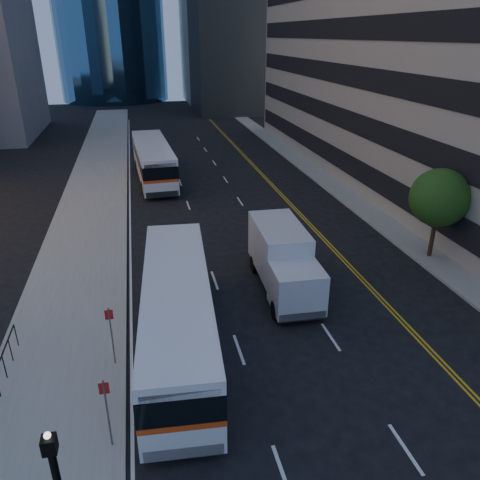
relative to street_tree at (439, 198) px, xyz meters
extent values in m
plane|color=black|center=(-9.00, -8.00, -3.64)|extent=(160.00, 160.00, 0.00)
cube|color=gray|center=(-19.50, 17.00, -3.57)|extent=(5.00, 90.00, 0.15)
cube|color=gray|center=(0.00, 17.00, -3.57)|extent=(2.00, 90.00, 0.15)
cylinder|color=#332114|center=(0.00, 0.00, -2.39)|extent=(0.24, 0.24, 2.20)
sphere|color=#1D4213|center=(0.00, 0.00, 0.01)|extent=(3.20, 3.20, 3.20)
cube|color=black|center=(-18.00, -14.00, 0.89)|extent=(0.28, 0.28, 0.36)
cube|color=white|center=(-14.85, -5.28, -2.75)|extent=(3.42, 12.00, 1.09)
cube|color=#DE4514|center=(-14.85, -5.28, -2.11)|extent=(3.44, 12.03, 0.22)
cube|color=black|center=(-14.85, -5.28, -1.57)|extent=(3.44, 12.03, 0.89)
cube|color=white|center=(-14.85, -5.28, -0.83)|extent=(3.42, 12.00, 0.49)
cylinder|color=black|center=(-16.27, -8.74, -3.15)|extent=(0.37, 1.01, 0.99)
cylinder|color=black|center=(-13.95, -8.91, -3.15)|extent=(0.37, 1.01, 0.99)
cylinder|color=black|center=(-15.78, -2.05, -3.15)|extent=(0.37, 1.01, 0.99)
cylinder|color=black|center=(-13.46, -2.22, -3.15)|extent=(0.37, 1.01, 0.99)
cube|color=white|center=(-14.63, 19.44, -2.71)|extent=(3.31, 12.52, 1.14)
cube|color=#F04416|center=(-14.63, 19.44, -2.04)|extent=(3.33, 12.54, 0.23)
cube|color=black|center=(-14.63, 19.44, -1.47)|extent=(3.33, 12.54, 0.93)
cube|color=white|center=(-14.63, 19.44, -0.70)|extent=(3.31, 12.52, 0.52)
cylinder|color=black|center=(-15.66, 15.66, -3.12)|extent=(0.36, 1.05, 1.03)
cylinder|color=black|center=(-13.22, 15.78, -3.12)|extent=(0.36, 1.05, 1.03)
cylinder|color=black|center=(-16.02, 22.68, -3.12)|extent=(0.36, 1.05, 1.03)
cylinder|color=black|center=(-13.57, 22.80, -3.12)|extent=(0.36, 1.05, 1.03)
cube|color=silver|center=(-9.40, -4.01, -2.28)|extent=(2.31, 2.13, 1.97)
cube|color=black|center=(-9.43, -4.90, -1.91)|extent=(2.05, 0.13, 1.03)
cube|color=silver|center=(-9.29, -0.74, -1.72)|extent=(2.40, 4.57, 2.43)
cube|color=black|center=(-9.33, -1.76, -3.13)|extent=(1.86, 6.23, 0.23)
cylinder|color=black|center=(-10.41, -4.16, -3.19)|extent=(0.29, 0.91, 0.90)
cylinder|color=black|center=(-8.41, -4.23, -3.19)|extent=(0.29, 0.91, 0.90)
cylinder|color=black|center=(-10.25, 0.51, -3.19)|extent=(0.29, 0.91, 0.90)
cylinder|color=black|center=(-8.25, 0.45, -3.19)|extent=(0.29, 0.91, 0.90)
camera|label=1|loc=(-15.82, -21.31, 8.18)|focal=35.00mm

